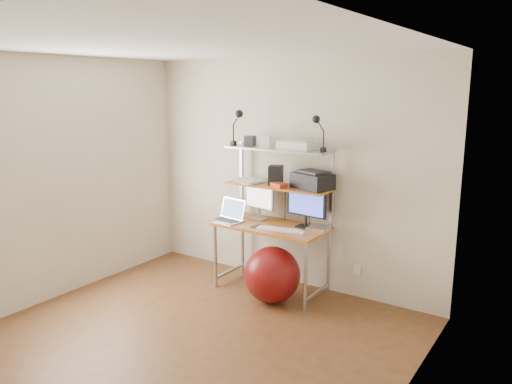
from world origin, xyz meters
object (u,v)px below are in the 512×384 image
laptop (230,216)px  printer (313,180)px  exercise_ball (272,275)px  monitor_silver (260,198)px  monitor_black (306,205)px

laptop → printer: printer is taller
exercise_ball → printer: bearing=60.8°
monitor_silver → monitor_black: bearing=7.1°
monitor_silver → laptop: size_ratio=1.15×
exercise_ball → laptop: bearing=167.5°
monitor_silver → printer: size_ratio=0.95×
monitor_silver → exercise_ball: bearing=-35.2°
monitor_black → exercise_ball: (-0.18, -0.38, -0.68)m
exercise_ball → monitor_silver: bearing=136.7°
laptop → printer: (0.87, 0.27, 0.45)m
laptop → exercise_ball: size_ratio=0.66×
laptop → monitor_silver: bearing=56.1°
monitor_silver → laptop: 0.38m
laptop → exercise_ball: 0.82m
monitor_black → laptop: (-0.82, -0.23, -0.19)m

